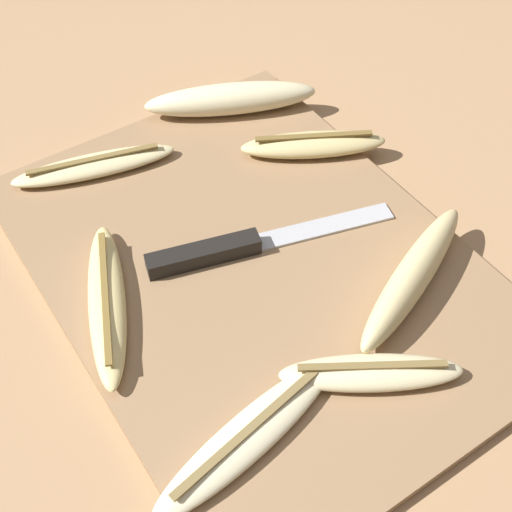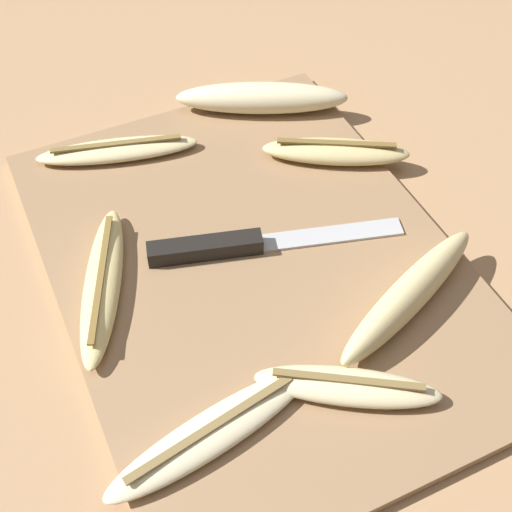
{
  "view_description": "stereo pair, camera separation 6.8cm",
  "coord_description": "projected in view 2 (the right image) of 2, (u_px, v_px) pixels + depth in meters",
  "views": [
    {
      "loc": [
        0.37,
        -0.25,
        0.54
      ],
      "look_at": [
        0.0,
        0.0,
        0.02
      ],
      "focal_mm": 50.0,
      "sensor_mm": 36.0,
      "label": 1
    },
    {
      "loc": [
        0.4,
        -0.19,
        0.54
      ],
      "look_at": [
        0.0,
        0.0,
        0.02
      ],
      "focal_mm": 50.0,
      "sensor_mm": 36.0,
      "label": 2
    }
  ],
  "objects": [
    {
      "name": "ground_plane",
      "position": [
        256.0,
        271.0,
        0.7
      ],
      "size": [
        4.0,
        4.0,
        0.0
      ],
      "primitive_type": "plane",
      "color": "tan"
    },
    {
      "name": "cutting_board",
      "position": [
        256.0,
        267.0,
        0.69
      ],
      "size": [
        0.51,
        0.37,
        0.01
      ],
      "color": "#997551",
      "rests_on": "ground_plane"
    },
    {
      "name": "knife",
      "position": [
        230.0,
        246.0,
        0.69
      ],
      "size": [
        0.09,
        0.25,
        0.02
      ],
      "rotation": [
        0.0,
        0.0,
        -0.27
      ],
      "color": "black",
      "rests_on": "cutting_board"
    },
    {
      "name": "banana_pale_long",
      "position": [
        262.0,
        98.0,
        0.83
      ],
      "size": [
        0.12,
        0.2,
        0.03
      ],
      "rotation": [
        0.0,
        0.0,
        5.85
      ],
      "color": "beige",
      "rests_on": "cutting_board"
    },
    {
      "name": "banana_cream_curved",
      "position": [
        347.0,
        387.0,
        0.59
      ],
      "size": [
        0.11,
        0.15,
        0.02
      ],
      "rotation": [
        0.0,
        0.0,
        2.58
      ],
      "color": "beige",
      "rests_on": "cutting_board"
    },
    {
      "name": "banana_soft_right",
      "position": [
        117.0,
        150.0,
        0.78
      ],
      "size": [
        0.08,
        0.18,
        0.02
      ],
      "rotation": [
        0.0,
        0.0,
        6.02
      ],
      "color": "beige",
      "rests_on": "cutting_board"
    },
    {
      "name": "banana_golden_short",
      "position": [
        103.0,
        284.0,
        0.66
      ],
      "size": [
        0.19,
        0.11,
        0.02
      ],
      "rotation": [
        0.0,
        0.0,
        4.3
      ],
      "color": "#EDD689",
      "rests_on": "cutting_board"
    },
    {
      "name": "banana_bright_far",
      "position": [
        212.0,
        433.0,
        0.56
      ],
      "size": [
        0.07,
        0.2,
        0.02
      ],
      "rotation": [
        0.0,
        0.0,
        0.18
      ],
      "color": "beige",
      "rests_on": "cutting_board"
    },
    {
      "name": "banana_mellow_near",
      "position": [
        409.0,
        294.0,
        0.64
      ],
      "size": [
        0.11,
        0.2,
        0.04
      ],
      "rotation": [
        0.0,
        0.0,
        0.4
      ],
      "color": "beige",
      "rests_on": "cutting_board"
    },
    {
      "name": "banana_spotted_left",
      "position": [
        336.0,
        151.0,
        0.78
      ],
      "size": [
        0.11,
        0.16,
        0.02
      ],
      "rotation": [
        0.0,
        0.0,
        5.78
      ],
      "color": "#DBC684",
      "rests_on": "cutting_board"
    }
  ]
}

